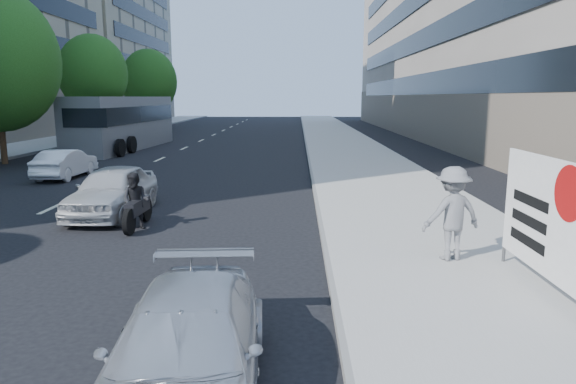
{
  "coord_description": "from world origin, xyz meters",
  "views": [
    {
      "loc": [
        0.85,
        -7.08,
        3.28
      ],
      "look_at": [
        0.66,
        3.4,
        1.34
      ],
      "focal_mm": 32.0,
      "sensor_mm": 36.0,
      "label": 1
    }
  ],
  "objects_px": {
    "white_sedan_near": "(112,190)",
    "motorcycle": "(136,204)",
    "jogger": "(452,214)",
    "white_sedan_mid": "(65,163)",
    "bus": "(124,123)",
    "protest_banner": "(545,216)",
    "parked_sedan": "(186,352)"
  },
  "relations": [
    {
      "from": "parked_sedan",
      "to": "white_sedan_near",
      "type": "bearing_deg",
      "value": 110.29
    },
    {
      "from": "motorcycle",
      "to": "white_sedan_near",
      "type": "bearing_deg",
      "value": 129.6
    },
    {
      "from": "jogger",
      "to": "parked_sedan",
      "type": "relative_size",
      "value": 0.45
    },
    {
      "from": "jogger",
      "to": "white_sedan_mid",
      "type": "height_order",
      "value": "jogger"
    },
    {
      "from": "protest_banner",
      "to": "motorcycle",
      "type": "distance_m",
      "value": 9.22
    },
    {
      "from": "parked_sedan",
      "to": "motorcycle",
      "type": "relative_size",
      "value": 2.0
    },
    {
      "from": "parked_sedan",
      "to": "bus",
      "type": "relative_size",
      "value": 0.33
    },
    {
      "from": "protest_banner",
      "to": "white_sedan_near",
      "type": "bearing_deg",
      "value": 146.78
    },
    {
      "from": "motorcycle",
      "to": "bus",
      "type": "distance_m",
      "value": 21.37
    },
    {
      "from": "parked_sedan",
      "to": "protest_banner",
      "type": "bearing_deg",
      "value": 26.5
    },
    {
      "from": "protest_banner",
      "to": "motorcycle",
      "type": "xyz_separation_m",
      "value": [
        -8.03,
        4.47,
        -0.76
      ]
    },
    {
      "from": "parked_sedan",
      "to": "white_sedan_mid",
      "type": "distance_m",
      "value": 17.78
    },
    {
      "from": "white_sedan_near",
      "to": "jogger",
      "type": "bearing_deg",
      "value": -26.66
    },
    {
      "from": "bus",
      "to": "motorcycle",
      "type": "bearing_deg",
      "value": -67.1
    },
    {
      "from": "jogger",
      "to": "protest_banner",
      "type": "xyz_separation_m",
      "value": [
        0.98,
        -1.63,
        0.34
      ]
    },
    {
      "from": "protest_banner",
      "to": "white_sedan_near",
      "type": "xyz_separation_m",
      "value": [
        -9.19,
        6.02,
        -0.7
      ]
    },
    {
      "from": "jogger",
      "to": "white_sedan_near",
      "type": "height_order",
      "value": "jogger"
    },
    {
      "from": "white_sedan_mid",
      "to": "jogger",
      "type": "bearing_deg",
      "value": 140.08
    },
    {
      "from": "protest_banner",
      "to": "parked_sedan",
      "type": "distance_m",
      "value": 6.03
    },
    {
      "from": "protest_banner",
      "to": "jogger",
      "type": "bearing_deg",
      "value": 121.02
    },
    {
      "from": "white_sedan_near",
      "to": "motorcycle",
      "type": "xyz_separation_m",
      "value": [
        1.16,
        -1.54,
        -0.06
      ]
    },
    {
      "from": "protest_banner",
      "to": "white_sedan_near",
      "type": "height_order",
      "value": "protest_banner"
    },
    {
      "from": "jogger",
      "to": "parked_sedan",
      "type": "height_order",
      "value": "jogger"
    },
    {
      "from": "jogger",
      "to": "bus",
      "type": "height_order",
      "value": "bus"
    },
    {
      "from": "parked_sedan",
      "to": "motorcycle",
      "type": "xyz_separation_m",
      "value": [
        -2.86,
        7.48,
        0.04
      ]
    },
    {
      "from": "parked_sedan",
      "to": "white_sedan_mid",
      "type": "relative_size",
      "value": 1.15
    },
    {
      "from": "parked_sedan",
      "to": "bus",
      "type": "xyz_separation_m",
      "value": [
        -9.88,
        27.64,
        1.04
      ]
    },
    {
      "from": "parked_sedan",
      "to": "motorcycle",
      "type": "bearing_deg",
      "value": 107.22
    },
    {
      "from": "white_sedan_mid",
      "to": "motorcycle",
      "type": "relative_size",
      "value": 1.74
    },
    {
      "from": "motorcycle",
      "to": "bus",
      "type": "height_order",
      "value": "bus"
    },
    {
      "from": "protest_banner",
      "to": "bus",
      "type": "xyz_separation_m",
      "value": [
        -15.04,
        24.63,
        0.23
      ]
    },
    {
      "from": "motorcycle",
      "to": "bus",
      "type": "xyz_separation_m",
      "value": [
        -7.02,
        20.16,
        1.0
      ]
    }
  ]
}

